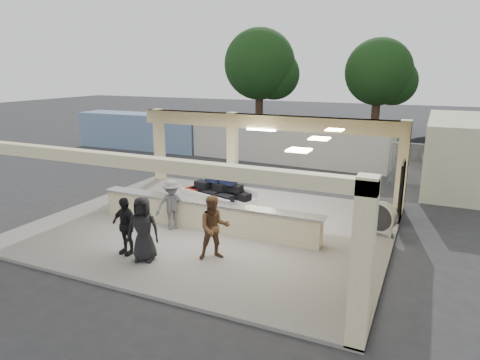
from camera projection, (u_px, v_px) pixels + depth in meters
The scene contains 16 objects.
ground at pixel (213, 227), 15.15m from camera, with size 120.00×120.00×0.00m, color #272729.
pavilion at pixel (226, 186), 15.31m from camera, with size 12.01×10.00×3.55m.
baggage_counter at pixel (206, 215), 14.56m from camera, with size 8.20×0.58×0.98m.
luggage_cart at pixel (218, 193), 16.00m from camera, with size 2.90×2.25×1.49m.
drum_fan at pixel (381, 217), 14.05m from camera, with size 1.05×0.67×1.11m.
baggage_handler at pixel (213, 188), 16.34m from camera, with size 0.65×0.36×1.78m, color #FF5C0D.
passenger_a at pixel (214, 228), 12.16m from camera, with size 0.91×0.40×1.87m, color brown.
passenger_b at pixel (125, 226), 12.50m from camera, with size 1.02×0.37×1.74m, color black.
passenger_c at pixel (172, 205), 14.43m from camera, with size 1.12×0.39×1.74m, color #4C4B50.
passenger_d at pixel (143, 229), 12.05m from camera, with size 0.92×0.38×1.88m, color black.
car_white_a at pixel (471, 162), 22.61m from camera, with size 2.16×4.55×1.30m, color white.
car_dark at pixel (444, 150), 25.11m from camera, with size 1.68×4.76×1.59m, color black.
container_white at pixel (288, 140), 25.61m from camera, with size 12.03×2.41×2.61m, color beige.
container_blue at pixel (142, 131), 30.03m from camera, with size 9.29×2.23×2.41m, color #6683A3.
tree_left at pixel (264, 67), 38.10m from camera, with size 6.60×6.30×9.00m.
tree_mid at pixel (383, 75), 35.99m from camera, with size 6.00×5.60×8.00m.
Camera 1 is at (6.80, -12.56, 5.41)m, focal length 32.00 mm.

